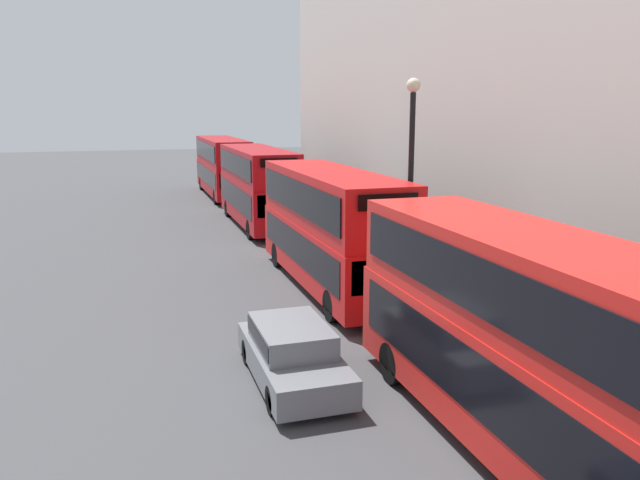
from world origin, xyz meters
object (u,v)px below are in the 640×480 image
Objects in this scene: bus_second_in_queue at (331,224)px; pedestrian at (405,264)px; bus_trailing at (223,164)px; car_hatchback at (292,352)px; bus_leading at (548,346)px; bus_third_in_queue at (258,184)px.

bus_second_in_queue reaches higher than pedestrian.
bus_trailing is 33.12m from car_hatchback.
bus_second_in_queue is 8.27m from car_hatchback.
bus_leading is at bearing -90.00° from bus_second_in_queue.
bus_trailing is at bearing 84.10° from car_hatchback.
bus_second_in_queue is 6.34× the size of pedestrian.
bus_third_in_queue reaches higher than bus_second_in_queue.
bus_third_in_queue is 13.62m from pedestrian.
bus_leading is at bearing -103.28° from pedestrian.
pedestrian is at bearing -7.54° from bus_second_in_queue.
car_hatchback is (-3.40, -20.23, -1.62)m from bus_third_in_queue.
bus_trailing reaches higher than car_hatchback.
car_hatchback is (-3.40, -32.91, -1.60)m from bus_trailing.
bus_leading is 25.10m from bus_third_in_queue.
bus_third_in_queue is at bearing 101.95° from pedestrian.
bus_trailing is at bearing 90.00° from bus_leading.
car_hatchback is at bearing 124.93° from bus_leading.
bus_second_in_queue is (-0.00, 12.24, 0.02)m from bus_leading.
bus_second_in_queue is 0.91× the size of bus_trailing.
bus_trailing reaches higher than bus_leading.
bus_second_in_queue is 2.32× the size of car_hatchback.
bus_trailing is 26.11m from pedestrian.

